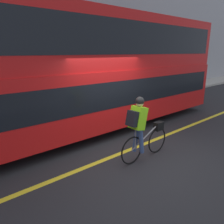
% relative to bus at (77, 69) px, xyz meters
% --- Properties ---
extents(ground_plane, '(80.00, 80.00, 0.00)m').
position_rel_bus_xyz_m(ground_plane, '(0.21, -2.32, -2.14)').
color(ground_plane, '#232326').
extents(road_center_line, '(50.00, 0.14, 0.01)m').
position_rel_bus_xyz_m(road_center_line, '(0.21, -2.05, -2.13)').
color(road_center_line, yellow).
rests_on(road_center_line, ground_plane).
extents(sidewalk_curb, '(60.00, 2.12, 0.16)m').
position_rel_bus_xyz_m(sidewalk_curb, '(0.21, 3.03, -2.06)').
color(sidewalk_curb, '#A8A399').
rests_on(sidewalk_curb, ground_plane).
extents(building_facade, '(60.00, 0.30, 8.84)m').
position_rel_bus_xyz_m(building_facade, '(0.21, 4.24, 2.28)').
color(building_facade, '#9E9EA3').
rests_on(building_facade, ground_plane).
extents(bus, '(11.95, 2.51, 3.85)m').
position_rel_bus_xyz_m(bus, '(0.00, 0.00, 0.00)').
color(bus, black).
rests_on(bus, ground_plane).
extents(cyclist_on_bike, '(1.68, 0.32, 1.65)m').
position_rel_bus_xyz_m(cyclist_on_bike, '(0.12, -2.63, -1.25)').
color(cyclist_on_bike, black).
rests_on(cyclist_on_bike, ground_plane).
extents(street_sign_post, '(0.36, 0.09, 2.74)m').
position_rel_bus_xyz_m(street_sign_post, '(3.07, 2.92, -0.46)').
color(street_sign_post, '#59595B').
rests_on(street_sign_post, sidewalk_curb).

